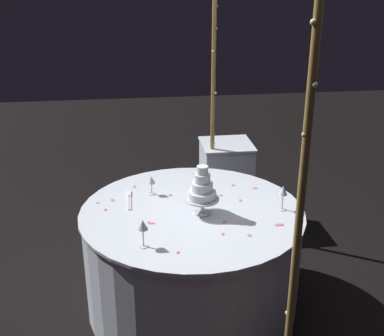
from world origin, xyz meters
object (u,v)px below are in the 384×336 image
Objects in this scene: decorative_arch at (245,85)px; wine_glass_0 at (283,192)px; wine_glass_2 at (143,226)px; tiered_cake at (202,190)px; wine_glass_1 at (151,181)px; side_table at (226,182)px; cake_knife at (130,199)px; main_table at (192,257)px.

decorative_arch reaches higher than wine_glass_0.
tiered_cake is at bearing 132.29° from wine_glass_2.
decorative_arch reaches higher than wine_glass_1.
decorative_arch is 14.01× the size of wine_glass_2.
side_table is (-1.20, 0.15, -1.17)m from decorative_arch.
wine_glass_2 is at bearing 6.26° from cake_knife.
side_table is 1.36m from wine_glass_0.
cake_knife is at bearing -106.50° from decorative_arch.
wine_glass_1 reaches higher than cake_knife.
tiered_cake is (0.06, -0.26, -0.66)m from decorative_arch.
wine_glass_0 is (0.02, 0.53, -0.04)m from tiered_cake.
decorative_arch is at bearing 73.50° from cake_knife.
tiered_cake is 0.46m from wine_glass_1.
main_table is 8.73× the size of wine_glass_2.
wine_glass_1 is at bearing -137.76° from tiered_cake.
wine_glass_2 is (0.34, -0.92, 0.00)m from wine_glass_0.
wine_glass_0 is 1.01× the size of wine_glass_2.
cake_knife is at bearing -67.39° from wine_glass_1.
decorative_arch is 17.27× the size of wine_glass_1.
wine_glass_2 is (0.42, -0.34, 0.49)m from main_table.
side_table is 4.44× the size of wine_glass_0.
wine_glass_2 is at bearing -47.71° from tiered_cake.
wine_glass_2 is (0.36, -0.39, -0.04)m from tiered_cake.
tiered_cake is (1.25, -0.42, 0.52)m from side_table.
wine_glass_0 is 0.99m from wine_glass_2.
decorative_arch is 1.23m from main_table.
tiered_cake reaches higher than wine_glass_0.
wine_glass_2 is (1.61, -0.81, 0.48)m from side_table.
wine_glass_1 is (0.92, -0.72, 0.45)m from side_table.
cake_knife is at bearing -120.45° from tiered_cake.
side_table is 1.36m from cake_knife.
wine_glass_1 is (-0.28, -0.57, -0.72)m from decorative_arch.
side_table is 2.56× the size of cake_knife.
wine_glass_2 reaches higher than main_table.
decorative_arch is at bearing 90.00° from main_table.
side_table is 1.87m from wine_glass_2.
tiered_cake reaches higher than side_table.
main_table is 0.77m from wine_glass_0.
main_table is at bearing 141.07° from wine_glass_2.
wine_glass_2 is (0.70, -0.09, 0.03)m from wine_glass_1.
wine_glass_0 is 0.91m from wine_glass_1.
main_table is at bearing -97.02° from wine_glass_0.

